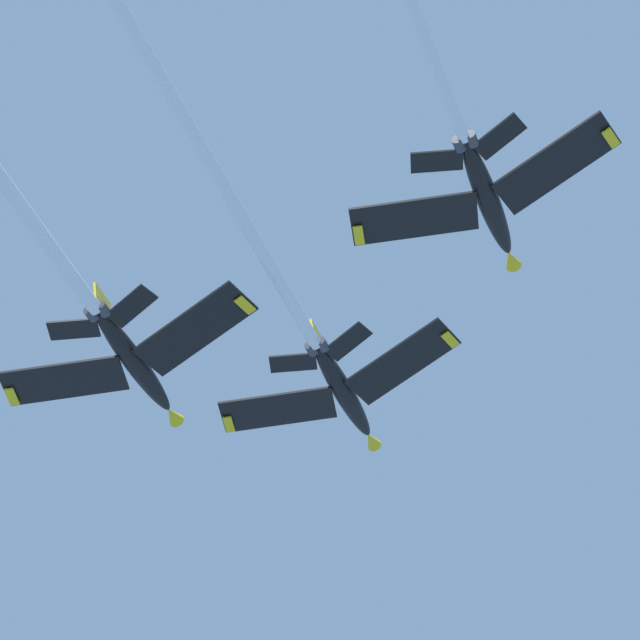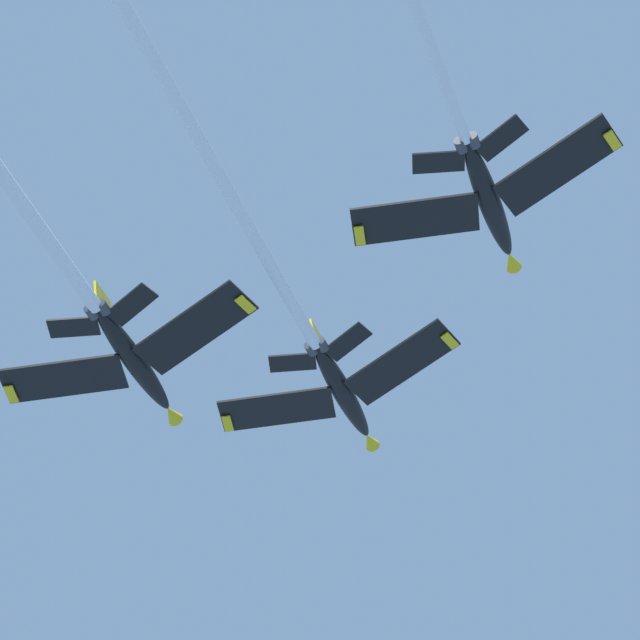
% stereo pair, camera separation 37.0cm
% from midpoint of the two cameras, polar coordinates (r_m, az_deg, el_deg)
% --- Properties ---
extents(jet_lead, '(53.57, 20.15, 23.93)m').
position_cam_midpoint_polar(jet_lead, '(106.34, -1.40, 1.34)').
color(jet_lead, black).
extents(jet_left_wing, '(50.19, 20.15, 22.29)m').
position_cam_midpoint_polar(jet_left_wing, '(100.10, -10.31, 2.78)').
color(jet_left_wing, black).
extents(jet_right_wing, '(53.78, 20.14, 25.88)m').
position_cam_midpoint_polar(jet_right_wing, '(97.22, 5.00, 8.94)').
color(jet_right_wing, black).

